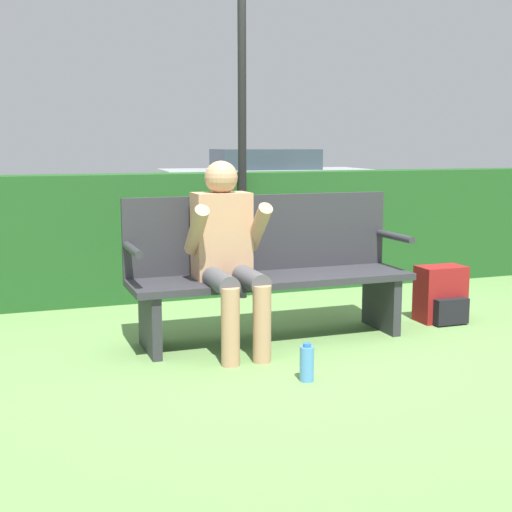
{
  "coord_description": "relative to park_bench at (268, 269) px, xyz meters",
  "views": [
    {
      "loc": [
        -1.66,
        -4.27,
        1.29
      ],
      "look_at": [
        -0.15,
        -0.1,
        0.59
      ],
      "focal_mm": 50.0,
      "sensor_mm": 36.0,
      "label": 1
    }
  ],
  "objects": [
    {
      "name": "park_bench",
      "position": [
        0.0,
        0.0,
        0.0
      ],
      "size": [
        1.87,
        0.49,
        0.95
      ],
      "color": "#2D2D33",
      "rests_on": "ground"
    },
    {
      "name": "water_bottle",
      "position": [
        -0.12,
        -0.92,
        -0.37
      ],
      "size": [
        0.08,
        0.08,
        0.21
      ],
      "color": "#4C8CCC",
      "rests_on": "ground"
    },
    {
      "name": "ground_plane",
      "position": [
        0.0,
        -0.08,
        -0.47
      ],
      "size": [
        40.0,
        40.0,
        0.0
      ],
      "primitive_type": "plane",
      "color": "#668E4C"
    },
    {
      "name": "hedge_back",
      "position": [
        0.0,
        1.47,
        0.06
      ],
      "size": [
        12.0,
        0.36,
        1.04
      ],
      "color": "#1E4C1E",
      "rests_on": "ground"
    },
    {
      "name": "parked_car",
      "position": [
        3.93,
        10.54,
        0.1
      ],
      "size": [
        4.66,
        2.18,
        1.17
      ],
      "rotation": [
        0.0,
        0.0,
        -0.08
      ],
      "color": "#B7BCC6",
      "rests_on": "ground"
    },
    {
      "name": "signpost",
      "position": [
        0.24,
        1.23,
        1.18
      ],
      "size": [
        0.37,
        0.09,
        2.92
      ],
      "color": "black",
      "rests_on": "ground"
    },
    {
      "name": "person_seated",
      "position": [
        -0.33,
        -0.15,
        0.18
      ],
      "size": [
        0.49,
        0.65,
        1.18
      ],
      "color": "tan",
      "rests_on": "ground"
    },
    {
      "name": "backpack",
      "position": [
        1.34,
        -0.03,
        -0.27
      ],
      "size": [
        0.34,
        0.28,
        0.41
      ],
      "color": "maroon",
      "rests_on": "ground"
    }
  ]
}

